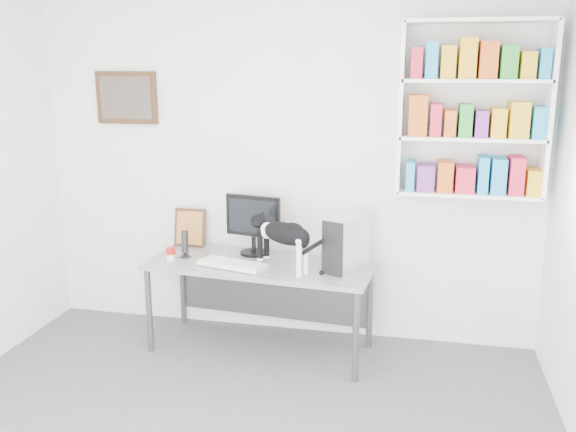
{
  "coord_description": "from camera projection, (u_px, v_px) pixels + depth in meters",
  "views": [
    {
      "loc": [
        1.03,
        -2.67,
        2.14
      ],
      "look_at": [
        0.14,
        1.53,
        1.09
      ],
      "focal_mm": 38.0,
      "sensor_mm": 36.0,
      "label": 1
    }
  ],
  "objects": [
    {
      "name": "wall_art",
      "position": [
        127.0,
        98.0,
        4.94
      ],
      "size": [
        0.52,
        0.04,
        0.42
      ],
      "primitive_type": "cube",
      "color": "#432915",
      "rests_on": "room"
    },
    {
      "name": "monitor",
      "position": [
        253.0,
        224.0,
        4.75
      ],
      "size": [
        0.49,
        0.3,
        0.48
      ],
      "primitive_type": "cube",
      "rotation": [
        0.0,
        0.0,
        -0.19
      ],
      "color": "black",
      "rests_on": "desk"
    },
    {
      "name": "cat",
      "position": [
        284.0,
        245.0,
        4.38
      ],
      "size": [
        0.62,
        0.44,
        0.38
      ],
      "primitive_type": null,
      "rotation": [
        0.0,
        0.0,
        -0.51
      ],
      "color": "black",
      "rests_on": "desk"
    },
    {
      "name": "keyboard",
      "position": [
        233.0,
        264.0,
        4.5
      ],
      "size": [
        0.54,
        0.32,
        0.04
      ],
      "primitive_type": "cube",
      "rotation": [
        0.0,
        0.0,
        -0.25
      ],
      "color": "silver",
      "rests_on": "desk"
    },
    {
      "name": "speaker",
      "position": [
        185.0,
        243.0,
        4.71
      ],
      "size": [
        0.11,
        0.11,
        0.22
      ],
      "primitive_type": "cylinder",
      "rotation": [
        0.0,
        0.0,
        0.19
      ],
      "color": "black",
      "rests_on": "desk"
    },
    {
      "name": "desk",
      "position": [
        260.0,
        306.0,
        4.68
      ],
      "size": [
        1.75,
        0.8,
        0.71
      ],
      "primitive_type": "cube",
      "rotation": [
        0.0,
        0.0,
        -0.09
      ],
      "color": "gray",
      "rests_on": "room"
    },
    {
      "name": "bookshelf",
      "position": [
        473.0,
        110.0,
        4.29
      ],
      "size": [
        1.03,
        0.28,
        1.24
      ],
      "primitive_type": "cube",
      "color": "white",
      "rests_on": "room"
    },
    {
      "name": "pc_tower",
      "position": [
        346.0,
        242.0,
        4.41
      ],
      "size": [
        0.32,
        0.44,
        0.4
      ],
      "primitive_type": "cube",
      "rotation": [
        0.0,
        0.0,
        -0.39
      ],
      "color": "silver",
      "rests_on": "desk"
    },
    {
      "name": "room",
      "position": [
        194.0,
        236.0,
        2.93
      ],
      "size": [
        4.01,
        4.01,
        2.7
      ],
      "color": "#58575C",
      "rests_on": "ground"
    },
    {
      "name": "leaning_print",
      "position": [
        190.0,
        227.0,
        5.0
      ],
      "size": [
        0.26,
        0.11,
        0.32
      ],
      "primitive_type": "cube",
      "rotation": [
        0.0,
        0.0,
        0.0
      ],
      "color": "#432915",
      "rests_on": "desk"
    },
    {
      "name": "soup_can",
      "position": [
        171.0,
        254.0,
        4.63
      ],
      "size": [
        0.09,
        0.09,
        0.1
      ],
      "primitive_type": "cylinder",
      "rotation": [
        0.0,
        0.0,
        0.32
      ],
      "color": "#A8170E",
      "rests_on": "desk"
    }
  ]
}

